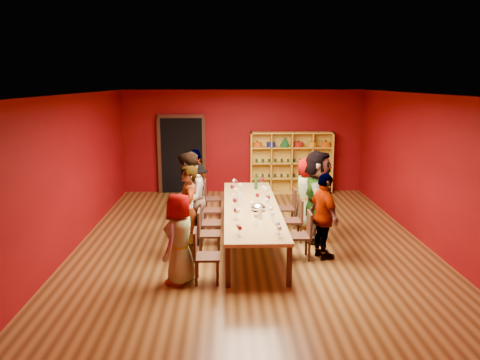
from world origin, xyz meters
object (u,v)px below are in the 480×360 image
Objects in this scene: shelving_unit at (291,160)px; chair_person_left_4 at (210,196)px; chair_person_left_0 at (202,253)px; person_left_1 at (188,212)px; person_left_3 at (195,196)px; chair_person_right_3 at (289,206)px; chair_person_left_3 at (208,208)px; person_right_2 at (317,196)px; spittoon_bowl at (258,207)px; person_left_4 at (196,183)px; tasting_table at (251,209)px; wine_bottle at (256,184)px; chair_person_left_1 at (205,231)px; chair_person_left_2 at (207,220)px; person_left_2 at (188,199)px; chair_person_right_2 at (296,218)px; person_left_0 at (180,239)px; person_right_1 at (324,216)px; person_right_3 at (306,193)px; chair_person_right_1 at (303,233)px.

shelving_unit reaches higher than chair_person_left_4.
chair_person_left_0 is 1.26m from person_left_1.
person_left_3 is 1.71× the size of chair_person_right_3.
person_right_2 is at bearing -20.10° from chair_person_left_3.
spittoon_bowl is (-0.80, -1.28, 0.32)m from chair_person_right_3.
person_right_2 reaches higher than chair_person_right_3.
chair_person_left_4 is 0.54× the size of person_left_4.
tasting_table is 2.11m from chair_person_left_4.
chair_person_left_0 is 3.42m from chair_person_right_3.
shelving_unit is 7.35× the size of wine_bottle.
chair_person_left_1 is 0.67m from chair_person_left_2.
shelving_unit is 3.59m from person_left_4.
person_left_2 is (-0.36, 1.83, 0.45)m from chair_person_left_0.
chair_person_right_2 is at bearing 101.53° from person_left_2.
person_right_2 is (2.61, 1.96, 0.20)m from person_left_0.
person_right_2 reaches higher than chair_person_left_3.
person_right_1 reaches higher than wine_bottle.
chair_person_left_4 is (0.00, 1.05, 0.00)m from chair_person_left_3.
chair_person_left_0 is at bearing -122.16° from chair_person_right_3.
person_left_2 is 2.21m from wine_bottle.
chair_person_left_0 is at bearing 113.14° from person_left_0.
chair_person_left_3 is 1.59m from spittoon_bowl.
chair_person_left_1 is 1.00× the size of chair_person_left_2.
chair_person_left_4 is at bearing 162.51° from wine_bottle.
person_left_2 is (-2.67, -4.42, -0.04)m from shelving_unit.
person_left_0 is at bearing -12.36° from person_left_3.
person_left_4 is at bearing 166.41° from wine_bottle.
shelving_unit is at bearing 81.77° from chair_person_right_3.
chair_person_right_2 is at bearing 23.67° from chair_person_left_1.
chair_person_left_3 is 1.00× the size of chair_person_right_3.
chair_person_left_4 is 1.00× the size of chair_person_right_2.
person_left_2 is 1.11m from chair_person_left_3.
person_right_3 is 4.86× the size of wine_bottle.
chair_person_left_1 is 2.43m from person_right_2.
chair_person_right_1 is 0.56× the size of person_right_3.
person_left_1 reaches higher than person_left_4.
chair_person_left_3 is 0.54× the size of person_left_4.
person_left_2 is 2.12× the size of chair_person_left_3.
chair_person_right_2 is (1.82, -0.82, 0.00)m from chair_person_left_3.
person_left_4 reaches higher than tasting_table.
chair_person_right_2 is at bearing 47.10° from chair_person_left_0.
person_left_1 is at bearing -11.76° from person_left_3.
spittoon_bowl reaches higher than chair_person_left_3.
chair_person_right_2 is 0.94m from chair_person_right_3.
chair_person_left_1 is 0.51× the size of person_left_1.
person_right_3 reaches higher than person_left_3.
person_right_3 reaches higher than chair_person_left_4.
chair_person_left_4 is at bearing -133.54° from shelving_unit.
person_left_1 is 2.30m from chair_person_right_2.
person_right_1 is at bearing -174.90° from person_right_2.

